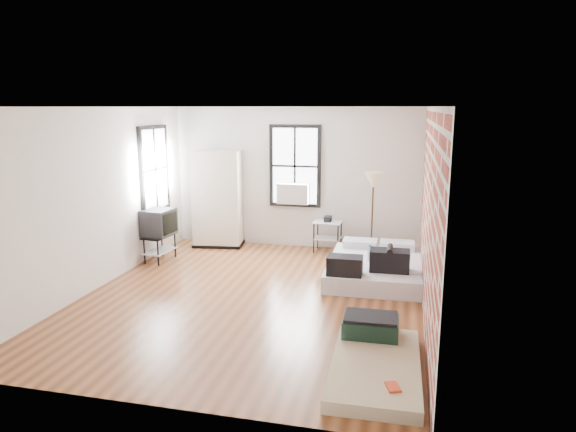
% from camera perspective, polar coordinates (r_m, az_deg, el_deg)
% --- Properties ---
extents(ground, '(6.00, 6.00, 0.00)m').
position_cam_1_polar(ground, '(7.85, -3.93, -8.90)').
color(ground, '#5B2F18').
rests_on(ground, ground).
extents(room_shell, '(5.02, 6.02, 2.80)m').
position_cam_1_polar(room_shell, '(7.70, -1.67, 4.07)').
color(room_shell, silver).
rests_on(room_shell, ground).
extents(mattress_main, '(1.59, 2.14, 0.68)m').
position_cam_1_polar(mattress_main, '(8.76, 9.72, -5.54)').
color(mattress_main, white).
rests_on(mattress_main, ground).
extents(mattress_bare, '(0.96, 1.78, 0.38)m').
position_cam_1_polar(mattress_bare, '(5.92, 9.56, -15.11)').
color(mattress_bare, '#C6B98F').
rests_on(mattress_bare, ground).
extents(wardrobe, '(1.05, 0.69, 1.95)m').
position_cam_1_polar(wardrobe, '(10.51, -7.85, 1.87)').
color(wardrobe, black).
rests_on(wardrobe, ground).
extents(side_table, '(0.56, 0.45, 0.71)m').
position_cam_1_polar(side_table, '(10.11, 4.43, -1.28)').
color(side_table, black).
rests_on(side_table, ground).
extents(floor_lamp, '(0.35, 0.35, 1.61)m').
position_cam_1_polar(floor_lamp, '(9.78, 9.46, 3.46)').
color(floor_lamp, '#312510').
rests_on(floor_lamp, ground).
extents(tv_stand, '(0.54, 0.73, 0.97)m').
position_cam_1_polar(tv_stand, '(9.71, -14.14, -0.89)').
color(tv_stand, black).
rests_on(tv_stand, ground).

